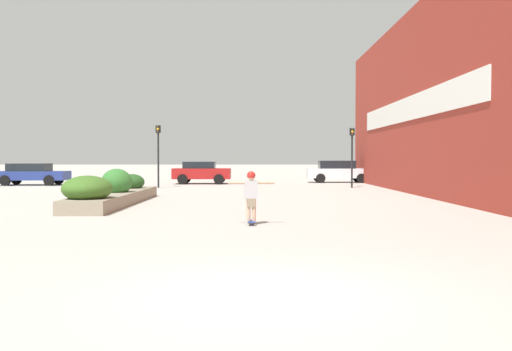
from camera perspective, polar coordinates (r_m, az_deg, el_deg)
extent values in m
plane|color=#ADA89E|center=(7.71, 1.13, -11.77)|extent=(300.00, 300.00, 0.00)
cube|color=maroon|center=(25.39, 18.58, 8.09)|extent=(0.60, 41.12, 9.29)
cube|color=white|center=(30.22, 14.78, 6.43)|extent=(0.06, 20.62, 1.20)
cube|color=gray|center=(23.02, -13.94, -2.21)|extent=(1.55, 9.51, 0.46)
ellipsoid|color=#3D6623|center=(19.70, -16.63, -1.26)|extent=(1.63, 1.91, 0.87)
ellipsoid|color=#33702D|center=(22.99, -13.87, -0.65)|extent=(1.19, 1.26, 1.05)
ellipsoid|color=#234C1E|center=(25.89, -12.40, -0.65)|extent=(1.11, 1.09, 0.72)
cube|color=navy|center=(15.41, -0.58, -4.60)|extent=(0.25, 0.70, 0.01)
cylinder|color=beige|center=(15.66, -0.95, -4.74)|extent=(0.06, 0.07, 0.06)
cylinder|color=beige|center=(15.66, -0.31, -4.73)|extent=(0.06, 0.07, 0.06)
cylinder|color=beige|center=(15.18, -0.87, -4.94)|extent=(0.06, 0.07, 0.06)
cylinder|color=beige|center=(15.19, -0.21, -4.94)|extent=(0.06, 0.07, 0.06)
cylinder|color=tan|center=(15.38, -0.86, -3.44)|extent=(0.12, 0.12, 0.62)
cylinder|color=tan|center=(15.39, -0.31, -3.44)|extent=(0.12, 0.12, 0.62)
cube|color=gray|center=(15.37, -0.59, -2.71)|extent=(0.23, 0.20, 0.22)
cube|color=#B2B2B7|center=(15.34, -0.59, -1.40)|extent=(0.36, 0.19, 0.48)
cylinder|color=tan|center=(15.32, -2.09, -0.72)|extent=(0.46, 0.11, 0.08)
cylinder|color=tan|center=(15.36, 0.91, -0.72)|extent=(0.46, 0.11, 0.08)
sphere|color=tan|center=(15.33, -0.59, -0.13)|extent=(0.20, 0.20, 0.20)
sphere|color=red|center=(15.33, -0.59, 0.00)|extent=(0.23, 0.23, 0.23)
cube|color=maroon|center=(39.93, -5.53, 0.19)|extent=(4.00, 1.87, 0.73)
cube|color=black|center=(39.93, -5.76, 1.05)|extent=(2.20, 1.64, 0.47)
cylinder|color=black|center=(40.73, -3.68, -0.29)|extent=(0.71, 0.22, 0.71)
cylinder|color=black|center=(38.96, -3.84, -0.38)|extent=(0.71, 0.22, 0.71)
cylinder|color=black|center=(40.96, -7.14, -0.29)|extent=(0.71, 0.22, 0.71)
cylinder|color=black|center=(39.20, -7.46, -0.38)|extent=(0.71, 0.22, 0.71)
cube|color=navy|center=(40.67, -21.56, 0.00)|extent=(4.62, 1.84, 0.59)
cube|color=black|center=(40.72, -21.81, 0.77)|extent=(2.54, 1.62, 0.51)
cylinder|color=black|center=(41.00, -19.25, -0.38)|extent=(0.69, 0.22, 0.69)
cylinder|color=black|center=(39.35, -20.08, -0.47)|extent=(0.69, 0.22, 0.69)
cylinder|color=black|center=(42.02, -22.94, -0.37)|extent=(0.69, 0.22, 0.69)
cylinder|color=black|center=(40.42, -23.90, -0.46)|extent=(0.69, 0.22, 0.69)
cube|color=silver|center=(42.31, 8.23, 0.23)|extent=(4.73, 1.71, 0.70)
cube|color=black|center=(42.27, 7.98, 1.09)|extent=(2.60, 1.51, 0.57)
cylinder|color=black|center=(43.36, 9.99, -0.20)|extent=(0.69, 0.22, 0.69)
cylinder|color=black|center=(41.76, 10.38, -0.28)|extent=(0.69, 0.22, 0.69)
cylinder|color=black|center=(42.94, 6.13, -0.20)|extent=(0.69, 0.22, 0.69)
cylinder|color=black|center=(41.32, 6.38, -0.28)|extent=(0.69, 0.22, 0.69)
cylinder|color=black|center=(34.89, -9.84, 1.50)|extent=(0.11, 0.11, 3.32)
cube|color=black|center=(34.93, -9.86, 4.60)|extent=(0.28, 0.20, 0.45)
sphere|color=#2D2823|center=(34.82, -9.89, 4.85)|extent=(0.15, 0.15, 0.15)
sphere|color=orange|center=(34.81, -9.89, 4.60)|extent=(0.15, 0.15, 0.15)
sphere|color=#2D2823|center=(34.81, -9.89, 4.36)|extent=(0.15, 0.15, 0.15)
cylinder|color=black|center=(35.00, 9.47, 1.38)|extent=(0.11, 0.11, 3.17)
cube|color=black|center=(35.03, 9.49, 4.34)|extent=(0.28, 0.20, 0.45)
sphere|color=#2D2823|center=(34.92, 9.52, 4.59)|extent=(0.15, 0.15, 0.15)
sphere|color=orange|center=(34.91, 9.52, 4.35)|extent=(0.15, 0.15, 0.15)
sphere|color=#2D2823|center=(34.91, 9.52, 4.10)|extent=(0.15, 0.15, 0.15)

